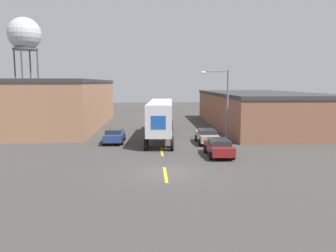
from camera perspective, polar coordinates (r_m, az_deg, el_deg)
ground_plane at (r=22.24m, az=-0.50°, el=-8.12°), size 160.00×160.00×0.00m
road_centerline at (r=28.89m, az=-1.09°, el=-4.45°), size 0.20×18.24×0.01m
warehouse_left at (r=47.36m, az=-16.63°, el=3.84°), size 8.90×26.45×6.42m
warehouse_right at (r=46.87m, az=15.54°, el=2.80°), size 12.64×27.08×4.72m
semi_truck at (r=35.56m, az=-1.23°, el=1.81°), size 3.50×15.67×4.07m
parked_car_right_mid at (r=32.85m, az=6.79°, el=-1.70°), size 2.00×4.25×1.43m
parked_car_right_near at (r=27.28m, az=8.84°, el=-3.63°), size 2.00×4.25×1.43m
parked_car_left_far at (r=33.37m, az=-9.33°, el=-1.60°), size 2.00×4.25×1.43m
water_tower at (r=69.16m, az=-23.71°, el=14.29°), size 6.13×6.13×18.17m
street_lamp at (r=33.80m, az=9.71°, el=4.55°), size 2.91×0.32×7.28m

